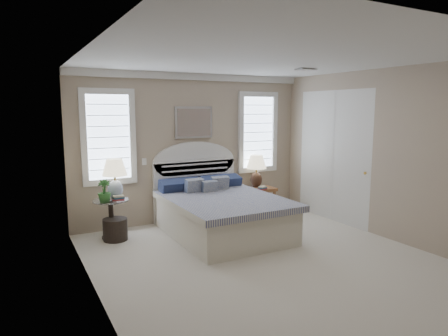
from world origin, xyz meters
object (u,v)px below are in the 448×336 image
side_table_left (111,215)px  lamp_left (115,174)px  nightstand_right (262,195)px  floor_pot (115,229)px  lamp_right (256,167)px  bed (219,211)px

side_table_left → lamp_left: bearing=39.4°
nightstand_right → lamp_left: bearing=-179.7°
floor_pot → lamp_right: 3.00m
side_table_left → floor_pot: 0.25m
lamp_right → lamp_left: bearing=-176.9°
side_table_left → lamp_left: size_ratio=0.97×
lamp_left → lamp_right: bearing=3.1°
floor_pot → lamp_left: lamp_left is taller
nightstand_right → floor_pot: (-2.93, -0.23, -0.21)m
floor_pot → lamp_right: lamp_right is taller
bed → side_table_left: (-1.65, 0.59, 0.00)m
floor_pot → lamp_left: bearing=70.6°
bed → lamp_left: bearing=156.5°
nightstand_right → lamp_left: (-2.85, -0.02, 0.64)m
floor_pot → lamp_right: size_ratio=0.59×
bed → nightstand_right: (1.30, 0.69, 0.00)m
nightstand_right → lamp_right: 0.55m
nightstand_right → lamp_left: 2.92m
bed → lamp_right: (1.26, 0.83, 0.54)m
side_table_left → floor_pot: size_ratio=1.65×
bed → side_table_left: size_ratio=3.61×
nightstand_right → lamp_right: (-0.04, 0.13, 0.54)m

